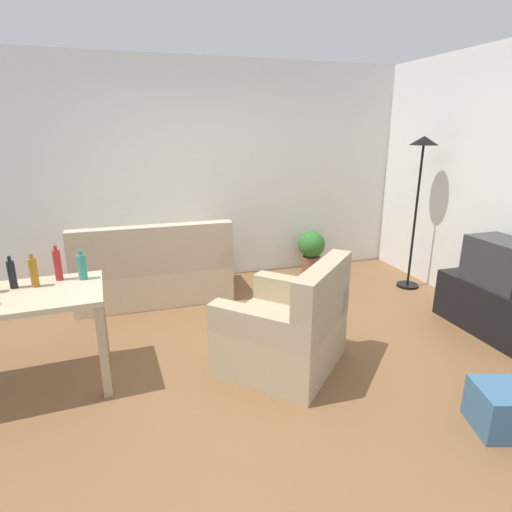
# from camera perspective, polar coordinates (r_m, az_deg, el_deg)

# --- Properties ---
(ground_plane) EXTENTS (5.20, 4.40, 0.02)m
(ground_plane) POSITION_cam_1_polar(r_m,az_deg,el_deg) (3.68, 0.84, -13.77)
(ground_plane) COLOR brown
(wall_rear) EXTENTS (5.20, 0.10, 2.70)m
(wall_rear) POSITION_cam_1_polar(r_m,az_deg,el_deg) (5.32, -6.58, 11.31)
(wall_rear) COLOR white
(wall_rear) RESTS_ON ground_plane
(couch) EXTENTS (1.69, 0.84, 0.92)m
(couch) POSITION_cam_1_polar(r_m,az_deg,el_deg) (4.85, -13.91, -2.28)
(couch) COLOR beige
(couch) RESTS_ON ground_plane
(tv_stand) EXTENTS (0.44, 1.10, 0.48)m
(tv_stand) POSITION_cam_1_polar(r_m,az_deg,el_deg) (4.56, 30.09, -6.39)
(tv_stand) COLOR black
(tv_stand) RESTS_ON ground_plane
(tv) EXTENTS (0.41, 0.60, 0.44)m
(tv) POSITION_cam_1_polar(r_m,az_deg,el_deg) (4.42, 31.00, -0.87)
(tv) COLOR #2D2D33
(tv) RESTS_ON tv_stand
(torchiere_lamp) EXTENTS (0.32, 0.32, 1.81)m
(torchiere_lamp) POSITION_cam_1_polar(r_m,az_deg,el_deg) (5.19, 21.83, 10.78)
(torchiere_lamp) COLOR black
(torchiere_lamp) RESTS_ON ground_plane
(desk) EXTENTS (1.24, 0.77, 0.76)m
(desk) POSITION_cam_1_polar(r_m,az_deg,el_deg) (3.43, -30.41, -6.39)
(desk) COLOR #C6B28E
(desk) RESTS_ON ground_plane
(potted_plant) EXTENTS (0.36, 0.36, 0.57)m
(potted_plant) POSITION_cam_1_polar(r_m,az_deg,el_deg) (5.63, 7.68, 1.01)
(potted_plant) COLOR brown
(potted_plant) RESTS_ON ground_plane
(armchair) EXTENTS (1.23, 1.23, 0.92)m
(armchair) POSITION_cam_1_polar(r_m,az_deg,el_deg) (3.41, 4.44, -10.16)
(armchair) COLOR tan
(armchair) RESTS_ON ground_plane
(bottle_dark) EXTENTS (0.05, 0.05, 0.25)m
(bottle_dark) POSITION_cam_1_polar(r_m,az_deg,el_deg) (3.50, -30.72, -2.18)
(bottle_dark) COLOR black
(bottle_dark) RESTS_ON desk
(bottle_amber) EXTENTS (0.06, 0.06, 0.26)m
(bottle_amber) POSITION_cam_1_polar(r_m,az_deg,el_deg) (3.45, -28.43, -1.99)
(bottle_amber) COLOR #9E6019
(bottle_amber) RESTS_ON desk
(bottle_red) EXTENTS (0.06, 0.06, 0.28)m
(bottle_red) POSITION_cam_1_polar(r_m,az_deg,el_deg) (3.51, -25.78, -1.11)
(bottle_red) COLOR #AD2323
(bottle_red) RESTS_ON desk
(bottle_tall) EXTENTS (0.07, 0.07, 0.24)m
(bottle_tall) POSITION_cam_1_polar(r_m,az_deg,el_deg) (3.46, -22.97, -1.36)
(bottle_tall) COLOR teal
(bottle_tall) RESTS_ON desk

